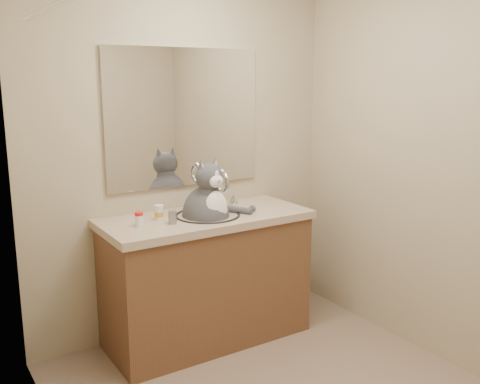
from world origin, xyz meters
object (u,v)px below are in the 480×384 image
(cat, at_px, (207,212))
(pill_bottle_redcap, at_px, (139,219))
(pill_bottle_orange, at_px, (159,213))
(grey_canister, at_px, (172,217))

(cat, height_order, pill_bottle_redcap, cat)
(pill_bottle_redcap, height_order, pill_bottle_orange, pill_bottle_orange)
(pill_bottle_redcap, height_order, grey_canister, pill_bottle_redcap)
(pill_bottle_redcap, xyz_separation_m, pill_bottle_orange, (0.16, 0.07, 0.00))
(cat, distance_m, grey_canister, 0.27)
(cat, relative_size, grey_canister, 7.39)
(pill_bottle_redcap, bearing_deg, cat, -1.20)
(pill_bottle_orange, relative_size, grey_canister, 1.19)
(cat, distance_m, pill_bottle_orange, 0.31)
(cat, bearing_deg, pill_bottle_redcap, 171.84)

